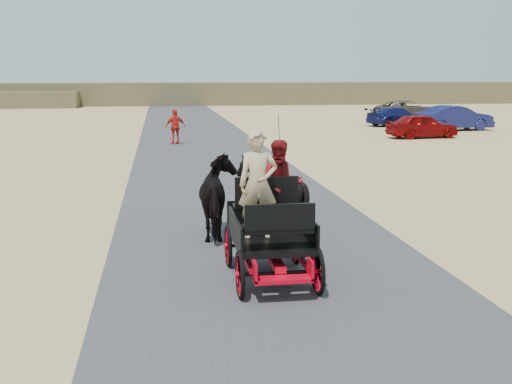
{
  "coord_description": "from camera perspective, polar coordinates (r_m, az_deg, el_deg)",
  "views": [
    {
      "loc": [
        -1.94,
        -9.46,
        3.44
      ],
      "look_at": [
        -0.15,
        2.46,
        1.2
      ],
      "focal_mm": 45.0,
      "sensor_mm": 36.0,
      "label": 1
    }
  ],
  "objects": [
    {
      "name": "carriage",
      "position": [
        10.92,
        1.25,
        -5.86
      ],
      "size": [
        1.3,
        2.4,
        0.72
      ],
      "primitive_type": null,
      "color": "black",
      "rests_on": "ground"
    },
    {
      "name": "car_c",
      "position": [
        43.58,
        12.41,
        6.57
      ],
      "size": [
        4.48,
        2.71,
        1.21
      ],
      "primitive_type": "imported",
      "rotation": [
        0.0,
        0.0,
        1.83
      ],
      "color": "navy",
      "rests_on": "ground"
    },
    {
      "name": "driver_man",
      "position": [
        10.65,
        0.17,
        0.68
      ],
      "size": [
        0.66,
        0.43,
        1.8
      ],
      "primitive_type": "imported",
      "color": "tan",
      "rests_on": "carriage"
    },
    {
      "name": "road",
      "position": [
        10.25,
        2.9,
        -9.07
      ],
      "size": [
        6.0,
        140.0,
        0.01
      ],
      "primitive_type": "cube",
      "color": "#38383A",
      "rests_on": "ground"
    },
    {
      "name": "car_b",
      "position": [
        40.94,
        17.27,
        6.3
      ],
      "size": [
        4.73,
        2.13,
        1.51
      ],
      "primitive_type": "imported",
      "rotation": [
        0.0,
        0.0,
        1.69
      ],
      "color": "navy",
      "rests_on": "ground"
    },
    {
      "name": "ground",
      "position": [
        10.25,
        2.9,
        -9.1
      ],
      "size": [
        140.0,
        140.0,
        0.0
      ],
      "primitive_type": "plane",
      "color": "tan"
    },
    {
      "name": "ridge_far",
      "position": [
        71.52,
        -7.06,
        8.67
      ],
      "size": [
        140.0,
        6.0,
        2.4
      ],
      "primitive_type": "cube",
      "color": "brown",
      "rests_on": "ground"
    },
    {
      "name": "car_a",
      "position": [
        35.67,
        14.55,
        5.72
      ],
      "size": [
        3.97,
        1.94,
        1.3
      ],
      "primitive_type": "imported",
      "rotation": [
        0.0,
        0.0,
        1.68
      ],
      "color": "maroon",
      "rests_on": "ground"
    },
    {
      "name": "horse_left",
      "position": [
        13.63,
        -3.16,
        -0.45
      ],
      "size": [
        0.91,
        2.01,
        1.7
      ],
      "primitive_type": "imported",
      "rotation": [
        0.0,
        0.0,
        3.14
      ],
      "color": "black",
      "rests_on": "ground"
    },
    {
      "name": "passenger_woman",
      "position": [
        11.29,
        2.26,
        0.66
      ],
      "size": [
        0.77,
        0.6,
        1.58
      ],
      "primitive_type": "imported",
      "color": "#660C0F",
      "rests_on": "carriage"
    },
    {
      "name": "horse_right",
      "position": [
        13.77,
        1.4,
        -0.32
      ],
      "size": [
        1.37,
        1.54,
        1.7
      ],
      "primitive_type": "imported",
      "rotation": [
        0.0,
        0.0,
        3.14
      ],
      "color": "black",
      "rests_on": "ground"
    },
    {
      "name": "pedestrian",
      "position": [
        31.61,
        -7.17,
        5.78
      ],
      "size": [
        1.09,
        0.7,
        1.73
      ],
      "primitive_type": "imported",
      "rotation": [
        0.0,
        0.0,
        3.44
      ],
      "color": "red",
      "rests_on": "ground"
    },
    {
      "name": "car_d",
      "position": [
        50.0,
        13.21,
        7.12
      ],
      "size": [
        5.56,
        4.09,
        1.4
      ],
      "primitive_type": "imported",
      "rotation": [
        0.0,
        0.0,
        1.96
      ],
      "color": "brown",
      "rests_on": "ground"
    }
  ]
}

